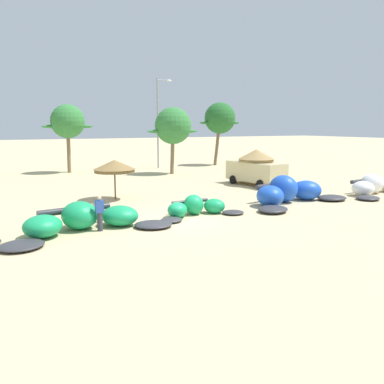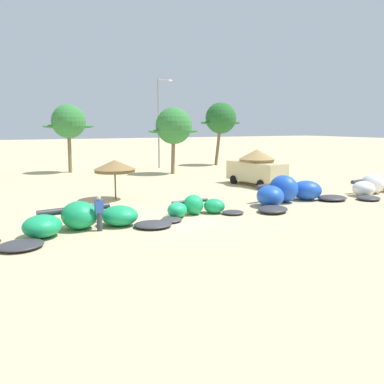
{
  "view_description": "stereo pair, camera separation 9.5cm",
  "coord_description": "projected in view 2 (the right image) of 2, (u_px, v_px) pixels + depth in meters",
  "views": [
    {
      "loc": [
        -8.7,
        -18.03,
        4.7
      ],
      "look_at": [
        1.86,
        2.0,
        1.0
      ],
      "focal_mm": 38.1,
      "sensor_mm": 36.0,
      "label": 1
    },
    {
      "loc": [
        -8.62,
        -18.07,
        4.7
      ],
      "look_at": [
        1.86,
        2.0,
        1.0
      ],
      "focal_mm": 38.1,
      "sensor_mm": 36.0,
      "label": 2
    }
  ],
  "objects": [
    {
      "name": "beach_umbrella_middle",
      "position": [
        257.0,
        155.0,
        32.33
      ],
      "size": [
        2.88,
        2.88,
        2.84
      ],
      "color": "brown",
      "rests_on": "ground"
    },
    {
      "name": "palm_center_right",
      "position": [
        221.0,
        118.0,
        48.35
      ],
      "size": [
        5.53,
        3.69,
        7.42
      ],
      "color": "brown",
      "rests_on": "ground"
    },
    {
      "name": "kite_right_of_center",
      "position": [
        378.0,
        186.0,
        28.21
      ],
      "size": [
        7.18,
        3.54,
        1.38
      ],
      "color": "#333338",
      "rests_on": "ground"
    },
    {
      "name": "ground_plane",
      "position": [
        178.0,
        220.0,
        20.51
      ],
      "size": [
        260.0,
        260.0,
        0.0
      ],
      "primitive_type": "plane",
      "color": "#C6B284"
    },
    {
      "name": "kite_left_of_center",
      "position": [
        196.0,
        208.0,
        21.54
      ],
      "size": [
        5.14,
        2.35,
        1.06
      ],
      "color": "#333338",
      "rests_on": "ground"
    },
    {
      "name": "beach_umbrella_near_van",
      "position": [
        115.0,
        166.0,
        25.86
      ],
      "size": [
        2.68,
        2.68,
        2.56
      ],
      "color": "brown",
      "rests_on": "ground"
    },
    {
      "name": "kite_center",
      "position": [
        289.0,
        193.0,
        24.91
      ],
      "size": [
        7.88,
        4.4,
        1.68
      ],
      "color": "#333338",
      "rests_on": "ground"
    },
    {
      "name": "palm_center_left",
      "position": [
        174.0,
        126.0,
        39.47
      ],
      "size": [
        5.34,
        3.56,
        6.47
      ],
      "color": "#7F6647",
      "rests_on": "ground"
    },
    {
      "name": "kite_left",
      "position": [
        83.0,
        220.0,
        18.33
      ],
      "size": [
        8.03,
        4.12,
        1.28
      ],
      "color": "#333338",
      "rests_on": "ground"
    },
    {
      "name": "lamppost_east_center",
      "position": [
        160.0,
        119.0,
        44.86
      ],
      "size": [
        1.81,
        0.24,
        9.75
      ],
      "color": "gray",
      "rests_on": "ground"
    },
    {
      "name": "person_near_kites",
      "position": [
        99.0,
        213.0,
        18.28
      ],
      "size": [
        0.36,
        0.24,
        1.62
      ],
      "color": "#383842",
      "rests_on": "ground"
    },
    {
      "name": "parked_van",
      "position": [
        255.0,
        171.0,
        32.4
      ],
      "size": [
        2.56,
        5.35,
        1.84
      ],
      "color": "beige",
      "rests_on": "ground"
    },
    {
      "name": "palm_left_of_gap",
      "position": [
        69.0,
        122.0,
        40.43
      ],
      "size": [
        5.04,
        3.36,
        6.8
      ],
      "color": "#7F6647",
      "rests_on": "ground"
    }
  ]
}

